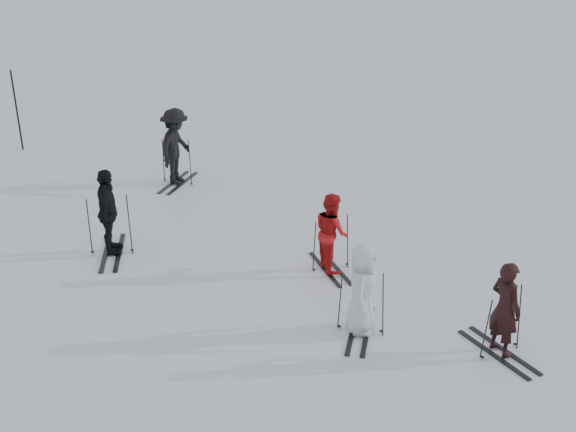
# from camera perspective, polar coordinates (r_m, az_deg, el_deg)

# --- Properties ---
(ground) EXTENTS (120.00, 120.00, 0.00)m
(ground) POSITION_cam_1_polar(r_m,az_deg,el_deg) (13.60, 1.37, -5.49)
(ground) COLOR silver
(ground) RESTS_ON ground
(skier_near_dark) EXTENTS (0.49, 0.65, 1.60)m
(skier_near_dark) POSITION_cam_1_polar(r_m,az_deg,el_deg) (11.81, 16.75, -7.13)
(skier_near_dark) COLOR black
(skier_near_dark) RESTS_ON ground
(skier_red) EXTENTS (0.60, 0.77, 1.56)m
(skier_red) POSITION_cam_1_polar(r_m,az_deg,el_deg) (13.82, 3.45, -1.35)
(skier_red) COLOR #AD1315
(skier_red) RESTS_ON ground
(skier_grey) EXTENTS (0.82, 0.92, 1.57)m
(skier_grey) POSITION_cam_1_polar(r_m,az_deg,el_deg) (11.92, 5.87, -5.87)
(skier_grey) COLOR silver
(skier_grey) RESTS_ON ground
(skier_uphill_left) EXTENTS (0.65, 1.11, 1.78)m
(skier_uphill_left) POSITION_cam_1_polar(r_m,az_deg,el_deg) (14.80, -14.03, 0.20)
(skier_uphill_left) COLOR black
(skier_uphill_left) RESTS_ON ground
(skier_uphill_far) EXTENTS (1.31, 1.41, 1.91)m
(skier_uphill_far) POSITION_cam_1_polar(r_m,az_deg,el_deg) (18.17, -8.86, 5.38)
(skier_uphill_far) COLOR black
(skier_uphill_far) RESTS_ON ground
(skis_near_dark) EXTENTS (1.73, 1.14, 1.16)m
(skis_near_dark) POSITION_cam_1_polar(r_m,az_deg,el_deg) (11.92, 16.63, -8.02)
(skis_near_dark) COLOR black
(skis_near_dark) RESTS_ON ground
(skis_red) EXTENTS (1.57, 0.85, 1.13)m
(skis_red) POSITION_cam_1_polar(r_m,az_deg,el_deg) (13.92, 3.43, -2.14)
(skis_red) COLOR black
(skis_red) RESTS_ON ground
(skis_grey) EXTENTS (1.79, 1.53, 1.16)m
(skis_grey) POSITION_cam_1_polar(r_m,az_deg,el_deg) (12.03, 5.82, -6.73)
(skis_grey) COLOR black
(skis_grey) RESTS_ON ground
(skis_uphill_left) EXTENTS (1.93, 1.29, 1.29)m
(skis_uphill_left) POSITION_cam_1_polar(r_m,az_deg,el_deg) (14.90, -13.93, -0.66)
(skis_uphill_left) COLOR black
(skis_uphill_left) RESTS_ON ground
(skis_uphill_far) EXTENTS (1.85, 1.70, 1.21)m
(skis_uphill_far) POSITION_cam_1_polar(r_m,az_deg,el_deg) (18.28, -8.79, 4.34)
(skis_uphill_far) COLOR black
(skis_uphill_far) RESTS_ON ground
(piste_marker) EXTENTS (0.06, 0.06, 2.29)m
(piste_marker) POSITION_cam_1_polar(r_m,az_deg,el_deg) (21.78, -20.64, 7.81)
(piste_marker) COLOR black
(piste_marker) RESTS_ON ground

